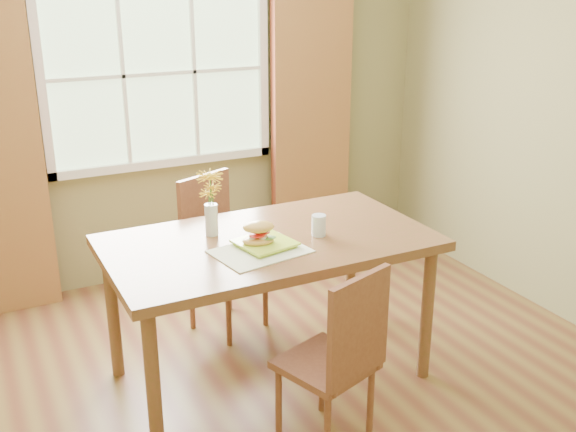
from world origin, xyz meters
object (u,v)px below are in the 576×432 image
at_px(chair_near, 339,353).
at_px(water_glass, 319,226).
at_px(dining_table, 269,253).
at_px(chair_far, 217,246).
at_px(flower_vase, 211,197).
at_px(croissant_sandwich, 259,233).

bearing_deg(chair_near, water_glass, 50.82).
xyz_separation_m(dining_table, water_glass, (0.26, -0.08, 0.14)).
height_order(chair_far, flower_vase, flower_vase).
height_order(chair_far, water_glass, chair_far).
bearing_deg(dining_table, chair_far, 92.55).
height_order(croissant_sandwich, flower_vase, flower_vase).
relative_size(chair_near, flower_vase, 2.64).
bearing_deg(chair_near, dining_table, 73.40).
xyz_separation_m(croissant_sandwich, flower_vase, (-0.15, 0.28, 0.13)).
relative_size(chair_far, water_glass, 8.62).
distance_m(chair_far, water_glass, 0.90).
relative_size(chair_near, croissant_sandwich, 4.96).
bearing_deg(chair_far, dining_table, -110.39).
distance_m(dining_table, flower_vase, 0.43).
distance_m(dining_table, water_glass, 0.30).
xyz_separation_m(chair_near, chair_far, (-0.06, 1.39, 0.03)).
height_order(chair_near, chair_far, chair_far).
distance_m(chair_near, chair_far, 1.40).
bearing_deg(dining_table, chair_near, -88.06).
bearing_deg(chair_near, flower_vase, 88.80).
height_order(chair_near, croissant_sandwich, croissant_sandwich).
height_order(water_glass, flower_vase, flower_vase).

